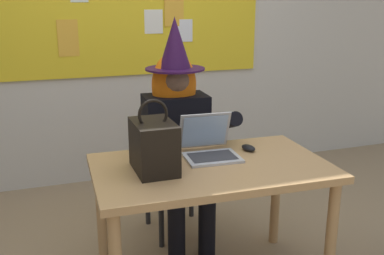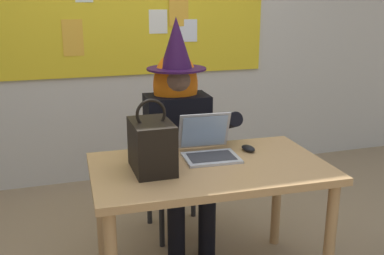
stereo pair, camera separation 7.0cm
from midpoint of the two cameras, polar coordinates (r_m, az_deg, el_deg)
wall_back_bulletin at (r=3.98m, az=-8.89°, el=13.93°), size 6.43×2.00×2.89m
desk_main at (r=2.44m, az=1.61°, el=-6.89°), size 1.28×0.80×0.73m
chair_at_desk at (r=3.13m, az=-3.07°, el=-4.04°), size 0.43×0.43×0.91m
person_costumed at (r=2.93m, az=-2.49°, el=0.58°), size 0.61×0.67×1.48m
laptop at (r=2.52m, az=1.41°, el=-2.48°), size 0.32×0.33×0.23m
computer_mouse at (r=2.63m, az=6.46°, el=-2.60°), size 0.08×0.11×0.03m
handbag at (r=2.29m, az=-5.78°, el=-2.34°), size 0.20×0.30×0.38m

